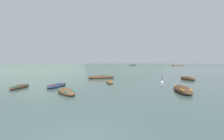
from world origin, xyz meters
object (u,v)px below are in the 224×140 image
object	(u,v)px
rowboat_4	(182,90)
rowboat_5	(66,91)
mooring_buoy	(162,82)
rowboat_1	(57,86)
ferry_0	(178,65)
rowboat_3	(20,87)
rowboat_6	(101,77)
rowboat_0	(188,78)
rowboat_2	(110,82)
ferry_1	(133,65)

from	to	relation	value
rowboat_4	rowboat_5	size ratio (longest dim) A/B	1.31
mooring_buoy	rowboat_1	bearing A→B (deg)	-159.22
rowboat_4	ferry_0	distance (m)	146.96
rowboat_1	rowboat_3	world-z (taller)	rowboat_1
rowboat_6	rowboat_0	bearing A→B (deg)	-6.38
rowboat_0	rowboat_5	distance (m)	19.47
rowboat_1	rowboat_2	xyz separation A→B (m)	(5.39, 4.07, -0.04)
mooring_buoy	rowboat_3	bearing A→B (deg)	-160.50
rowboat_0	mooring_buoy	world-z (taller)	mooring_buoy
rowboat_5	ferry_0	size ratio (longest dim) A/B	0.37
rowboat_5	ferry_0	distance (m)	151.65
rowboat_5	mooring_buoy	bearing A→B (deg)	39.78
rowboat_2	rowboat_5	bearing A→B (deg)	-112.38
rowboat_0	ferry_0	distance (m)	134.84
rowboat_6	rowboat_4	bearing A→B (deg)	-55.63
rowboat_2	rowboat_1	bearing A→B (deg)	-142.94
rowboat_3	rowboat_6	size ratio (longest dim) A/B	0.69
rowboat_6	ferry_1	xyz separation A→B (m)	(16.65, 156.79, 0.24)
rowboat_4	mooring_buoy	distance (m)	7.02
mooring_buoy	rowboat_5	bearing A→B (deg)	-140.22
mooring_buoy	rowboat_0	bearing A→B (deg)	40.58
rowboat_1	ferry_1	distance (m)	168.34
rowboat_3	ferry_1	distance (m)	169.72
rowboat_2	rowboat_3	distance (m)	10.21
rowboat_1	mooring_buoy	bearing A→B (deg)	20.78
rowboat_3	ferry_0	distance (m)	151.30
rowboat_0	rowboat_4	world-z (taller)	rowboat_4
rowboat_2	rowboat_4	distance (m)	9.48
rowboat_0	rowboat_5	size ratio (longest dim) A/B	1.03
rowboat_2	rowboat_5	size ratio (longest dim) A/B	0.93
rowboat_6	rowboat_2	bearing A→B (deg)	-74.34
rowboat_1	rowboat_4	size ratio (longest dim) A/B	0.75
rowboat_4	mooring_buoy	world-z (taller)	mooring_buoy
rowboat_1	rowboat_4	bearing A→B (deg)	-10.95
rowboat_4	rowboat_5	distance (m)	10.23
rowboat_2	ferry_0	bearing A→B (deg)	68.44
rowboat_0	rowboat_2	bearing A→B (deg)	-157.91
mooring_buoy	rowboat_6	bearing A→B (deg)	146.40
rowboat_2	ferry_1	bearing A→B (deg)	84.78
rowboat_2	rowboat_5	world-z (taller)	rowboat_5
rowboat_0	ferry_0	bearing A→B (deg)	72.33
rowboat_1	ferry_0	xyz separation A→B (m)	(58.02, 137.29, 0.29)
rowboat_3	rowboat_6	bearing A→B (deg)	57.57
rowboat_0	rowboat_4	size ratio (longest dim) A/B	0.79
rowboat_2	rowboat_4	xyz separation A→B (m)	(6.94, -6.46, 0.08)
ferry_1	mooring_buoy	world-z (taller)	ferry_1
rowboat_4	ferry_0	bearing A→B (deg)	71.89
rowboat_6	mooring_buoy	bearing A→B (deg)	-33.60
rowboat_0	mooring_buoy	distance (m)	6.44
rowboat_3	ferry_0	bearing A→B (deg)	66.00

